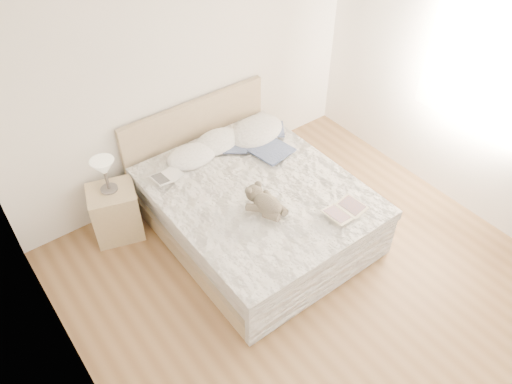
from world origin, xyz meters
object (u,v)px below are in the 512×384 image
Objects in this scene: table_lamp at (104,169)px; photo_book at (167,177)px; teddy_bear at (267,211)px; bed at (252,205)px; childrens_book at (344,211)px; nightstand at (116,212)px.

photo_book is at bearing -26.23° from table_lamp.
bed is at bearing 61.24° from teddy_bear.
childrens_book is 0.69m from teddy_bear.
teddy_bear is (-0.55, 0.40, 0.02)m from childrens_book.
nightstand is 1.58× the size of table_lamp.
table_lamp is at bearing 118.79° from teddy_bear.
bed is 5.75× the size of teddy_bear.
childrens_book is 1.00× the size of teddy_bear.
table_lamp reaches higher than teddy_bear.
childrens_book is at bearing -46.48° from table_lamp.
nightstand is at bearing 119.61° from teddy_bear.
photo_book is (0.50, -0.25, -0.18)m from table_lamp.
childrens_book is (1.53, -1.57, 0.35)m from nightstand.
nightstand is 1.50× the size of teddy_bear.
nightstand is 2.22m from childrens_book.
photo_book is at bearing 106.10° from teddy_bear.
childrens_book reaches higher than photo_book.
teddy_bear is at bearing -108.70° from bed.
bed is 6.06× the size of table_lamp.
photo_book is (-0.61, 0.53, 0.32)m from bed.
teddy_bear is at bearing -50.32° from nightstand.
photo_book is at bearing 122.73° from childrens_book.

